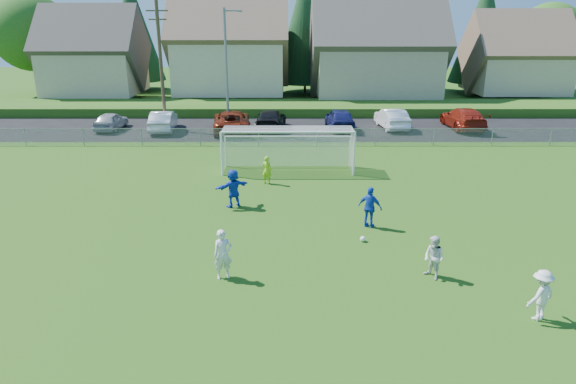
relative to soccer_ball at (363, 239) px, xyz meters
name	(u,v)px	position (x,y,z in m)	size (l,w,h in m)	color
ground	(288,331)	(-2.94, -6.07, -0.11)	(160.00, 160.00, 0.00)	#193D0C
asphalt_lot	(288,129)	(-2.94, 21.43, -0.10)	(60.00, 60.00, 0.00)	black
grass_embankment	(288,108)	(-2.94, 28.93, 0.29)	(70.00, 6.00, 0.80)	#1E420F
soccer_ball	(363,239)	(0.00, 0.00, 0.00)	(0.22, 0.22, 0.22)	white
player_white_a	(223,254)	(-5.12, -2.94, 0.75)	(0.63, 0.41, 1.73)	silver
player_white_b	(434,258)	(1.94, -2.97, 0.64)	(0.73, 0.57, 1.50)	silver
player_white_c	(541,295)	(4.35, -5.45, 0.67)	(1.01, 0.58, 1.56)	silver
player_blue_a	(370,207)	(0.47, 1.49, 0.77)	(1.03, 0.43, 1.75)	#133BB5
player_blue_b	(233,188)	(-5.46, 3.97, 0.79)	(1.66, 0.53, 1.79)	#133BB5
goalkeeper	(267,170)	(-4.05, 7.43, 0.63)	(0.54, 0.36, 1.48)	#91C817
car_a	(111,121)	(-16.76, 21.17, 0.58)	(1.62, 4.02, 1.37)	#999CA0
car_b	(163,121)	(-12.55, 20.68, 0.67)	(1.65, 4.72, 1.56)	silver
car_c	(232,121)	(-7.23, 20.39, 0.71)	(2.71, 5.89, 1.64)	#661B0B
car_d	(271,120)	(-4.29, 21.34, 0.65)	(2.12, 5.22, 1.52)	black
car_e	(340,119)	(1.13, 21.35, 0.71)	(1.94, 4.82, 1.64)	#171950
car_f	(392,119)	(5.26, 21.64, 0.67)	(1.66, 4.75, 1.56)	white
car_g	(463,118)	(10.86, 21.49, 0.71)	(2.31, 5.68, 1.65)	maroon
soccer_goal	(288,142)	(-2.94, 9.98, 1.52)	(7.42, 1.90, 2.50)	white
chainlink_fence	(288,136)	(-2.94, 15.93, 0.52)	(52.06, 0.06, 1.20)	gray
streetlight	(227,68)	(-7.39, 19.93, 4.73)	(1.38, 0.18, 9.00)	slate
utility_pole	(161,62)	(-12.44, 20.93, 5.04)	(1.60, 0.26, 10.00)	#473321
houses_row	(307,28)	(-0.97, 36.40, 7.22)	(53.90, 11.45, 13.27)	tan
tree_row	(297,30)	(-1.89, 42.67, 6.80)	(65.98, 12.36, 13.80)	#382616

